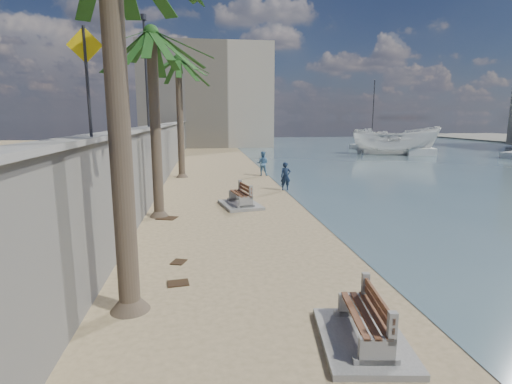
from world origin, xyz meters
TOP-DOWN VIEW (x-y plane):
  - ground_plane at (0.00, 0.00)m, footprint 140.00×140.00m
  - seawall at (-5.20, 20.00)m, footprint 0.45×70.00m
  - wall_cap at (-5.20, 20.00)m, footprint 0.80×70.00m
  - end_building at (-2.00, 52.00)m, footprint 18.00×12.00m
  - bench_near at (0.33, -1.76)m, footprint 1.78×2.39m
  - bench_far at (-0.85, 9.92)m, footprint 2.04×2.63m
  - palm_mid at (-4.37, 8.40)m, footprint 5.00×5.00m
  - palm_back at (-4.02, 19.58)m, footprint 5.00×5.00m
  - pedestrian_sign at (-5.00, 1.50)m, footprint 0.78×0.07m
  - streetlight at (-5.10, 12.00)m, footprint 0.28×0.28m
  - person_a at (2.05, 13.74)m, footprint 0.67×0.46m
  - person_b at (1.60, 19.68)m, footprint 1.09×0.95m
  - boat_cruiser at (18.45, 33.94)m, footprint 4.74×4.70m
  - yacht_near at (22.12, 36.82)m, footprint 5.65×10.69m
  - yacht_far at (18.19, 39.17)m, footprint 3.67×7.87m
  - sailboat_west at (20.29, 44.36)m, footprint 7.31×5.73m
  - debris_b at (-3.17, 1.35)m, footprint 0.57×0.48m
  - debris_c at (-4.04, 8.03)m, footprint 0.92×0.82m
  - debris_d at (-3.25, 2.85)m, footprint 0.49×0.54m

SIDE VIEW (x-z plane):
  - ground_plane at x=0.00m, z-range 0.00..0.00m
  - debris_b at x=-3.17m, z-range 0.00..0.03m
  - debris_c at x=-4.04m, z-range 0.00..0.03m
  - debris_d at x=-3.25m, z-range 0.00..0.03m
  - sailboat_west at x=20.29m, z-range -4.25..4.86m
  - yacht_near at x=22.12m, z-range -0.40..1.10m
  - yacht_far at x=18.19m, z-range -0.40..1.10m
  - bench_near at x=0.33m, z-range -0.06..0.87m
  - bench_far at x=-0.85m, z-range -0.06..0.93m
  - person_a at x=2.05m, z-range 0.00..1.82m
  - person_b at x=1.60m, z-range 0.00..1.91m
  - boat_cruiser at x=18.45m, z-range -0.40..3.66m
  - seawall at x=-5.20m, z-range 0.00..3.50m
  - wall_cap at x=-5.20m, z-range 3.49..3.61m
  - pedestrian_sign at x=-5.00m, z-range 3.95..6.35m
  - streetlight at x=-5.10m, z-range 4.08..9.21m
  - end_building at x=-2.00m, z-range 0.00..14.00m
  - palm_mid at x=-4.37m, z-range 3.08..11.23m
  - palm_back at x=-4.02m, z-range 3.34..12.07m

